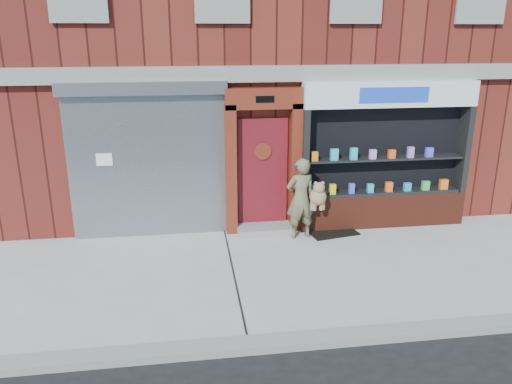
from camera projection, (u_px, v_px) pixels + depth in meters
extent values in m
plane|color=#9E9E99|center=(322.00, 268.00, 8.66)|extent=(80.00, 80.00, 0.00)
cube|color=gray|center=(366.00, 335.00, 6.62)|extent=(60.00, 0.30, 0.12)
cube|color=#571913|center=(268.00, 28.00, 13.09)|extent=(12.00, 8.00, 8.00)
cube|color=gray|center=(302.00, 73.00, 9.51)|extent=(12.00, 0.16, 0.30)
cube|color=gray|center=(148.00, 167.00, 9.66)|extent=(3.00, 0.10, 2.80)
cube|color=slate|center=(143.00, 88.00, 9.14)|extent=(3.10, 0.30, 0.24)
cube|color=white|center=(104.00, 160.00, 9.43)|extent=(0.30, 0.01, 0.24)
cube|color=#591B0F|center=(231.00, 170.00, 9.83)|extent=(0.22, 0.28, 2.60)
cube|color=#591B0F|center=(295.00, 168.00, 10.00)|extent=(0.22, 0.28, 2.60)
cube|color=#591B0F|center=(264.00, 98.00, 9.49)|extent=(1.50, 0.28, 0.40)
cube|color=black|center=(265.00, 99.00, 9.35)|extent=(0.35, 0.01, 0.12)
cube|color=maroon|center=(263.00, 173.00, 10.05)|extent=(1.00, 0.06, 2.20)
cylinder|color=black|center=(263.00, 151.00, 9.87)|extent=(0.28, 0.02, 0.28)
cylinder|color=#591B0F|center=(263.00, 151.00, 9.87)|extent=(0.34, 0.02, 0.34)
cube|color=gray|center=(264.00, 229.00, 10.14)|extent=(1.10, 0.55, 0.15)
cube|color=slate|center=(297.00, 165.00, 9.83)|extent=(0.10, 0.02, 0.18)
cube|color=maroon|center=(381.00, 209.00, 10.49)|extent=(3.50, 0.40, 0.70)
cube|color=black|center=(304.00, 154.00, 9.88)|extent=(0.12, 0.40, 1.80)
cube|color=black|center=(463.00, 149.00, 10.33)|extent=(0.12, 0.40, 1.80)
cube|color=black|center=(382.00, 149.00, 10.28)|extent=(3.30, 0.03, 1.80)
cube|color=black|center=(382.00, 192.00, 10.37)|extent=(3.20, 0.36, 0.06)
cube|color=black|center=(385.00, 158.00, 10.15)|extent=(3.20, 0.36, 0.04)
cube|color=white|center=(390.00, 94.00, 9.75)|extent=(3.50, 0.40, 0.50)
cube|color=blue|center=(394.00, 95.00, 9.56)|extent=(1.40, 0.01, 0.30)
cube|color=blue|center=(313.00, 190.00, 10.05)|extent=(0.12, 0.09, 0.22)
cube|color=yellow|center=(333.00, 189.00, 10.11)|extent=(0.12, 0.09, 0.21)
cube|color=blue|center=(351.00, 188.00, 10.16)|extent=(0.11, 0.09, 0.21)
cube|color=#24ABB4|center=(370.00, 188.00, 10.22)|extent=(0.12, 0.09, 0.18)
cube|color=#FF601A|center=(389.00, 187.00, 10.27)|extent=(0.14, 0.09, 0.20)
cube|color=#2591B9|center=(407.00, 187.00, 10.33)|extent=(0.15, 0.09, 0.17)
cube|color=green|center=(425.00, 186.00, 10.38)|extent=(0.15, 0.09, 0.19)
cube|color=orange|center=(444.00, 184.00, 10.43)|extent=(0.16, 0.09, 0.21)
cube|color=orange|center=(315.00, 156.00, 9.84)|extent=(0.12, 0.09, 0.19)
cube|color=#29ACD0|center=(334.00, 155.00, 9.89)|extent=(0.15, 0.09, 0.23)
cube|color=#26B0C2|center=(354.00, 154.00, 9.94)|extent=(0.14, 0.09, 0.24)
cube|color=#C088F4|center=(373.00, 154.00, 10.00)|extent=(0.13, 0.09, 0.19)
cube|color=#FF581A|center=(392.00, 154.00, 10.06)|extent=(0.14, 0.09, 0.17)
cube|color=#A177D6|center=(411.00, 152.00, 10.10)|extent=(0.12, 0.09, 0.22)
cube|color=#424CE3|center=(429.00, 152.00, 10.16)|extent=(0.15, 0.09, 0.19)
imported|color=#616240|center=(301.00, 198.00, 9.72)|extent=(0.64, 0.47, 1.62)
sphere|color=#8F6B47|center=(318.00, 197.00, 9.72)|extent=(0.33, 0.33, 0.33)
sphere|color=#8F6B47|center=(319.00, 188.00, 9.61)|extent=(0.22, 0.22, 0.22)
sphere|color=#8F6B47|center=(316.00, 184.00, 9.57)|extent=(0.08, 0.08, 0.08)
sphere|color=#8F6B47|center=(323.00, 183.00, 9.59)|extent=(0.08, 0.08, 0.08)
cylinder|color=#8F6B47|center=(312.00, 205.00, 9.76)|extent=(0.08, 0.08, 0.20)
cylinder|color=#8F6B47|center=(323.00, 205.00, 9.79)|extent=(0.08, 0.08, 0.20)
cylinder|color=#8F6B47|center=(315.00, 205.00, 9.74)|extent=(0.08, 0.08, 0.20)
cylinder|color=#8F6B47|center=(321.00, 205.00, 9.76)|extent=(0.08, 0.08, 0.20)
cube|color=black|center=(332.00, 231.00, 10.20)|extent=(1.08, 0.85, 0.02)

